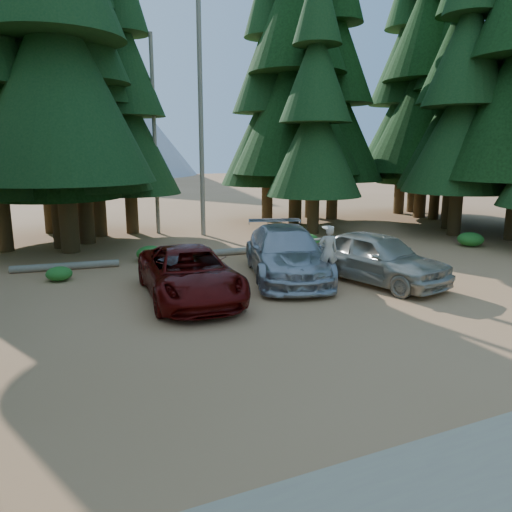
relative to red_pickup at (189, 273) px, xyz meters
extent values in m
plane|color=#AE784A|center=(3.17, -3.90, -0.75)|extent=(160.00, 160.00, 0.00)
cylinder|color=gray|center=(3.97, 10.60, 5.25)|extent=(0.24, 0.24, 12.00)
cylinder|color=gray|center=(1.97, 12.10, 4.25)|extent=(0.20, 0.20, 10.00)
cone|color=#9799A0|center=(3.17, 81.10, 13.25)|extent=(44.00, 44.00, 28.00)
cone|color=#9799A0|center=(-4.83, 91.10, 9.25)|extent=(36.00, 36.00, 20.00)
imported|color=#550907|center=(0.00, 0.00, 0.00)|extent=(2.96, 5.61, 1.50)
imported|color=#ACAEB4|center=(3.75, 0.98, 0.11)|extent=(4.15, 6.42, 1.73)
imported|color=#B2AE9E|center=(6.17, -0.84, 0.10)|extent=(3.18, 5.34, 1.70)
imported|color=beige|center=(4.09, -1.13, 0.54)|extent=(0.67, 0.55, 1.59)
cylinder|color=white|center=(4.09, -1.08, 1.27)|extent=(0.36, 0.36, 0.04)
cylinder|color=gray|center=(-3.12, 5.33, -0.62)|extent=(3.79, 0.75, 0.27)
cylinder|color=gray|center=(3.87, 5.27, -0.61)|extent=(3.44, 0.43, 0.28)
cylinder|color=gray|center=(6.48, 4.57, -0.61)|extent=(4.43, 0.63, 0.28)
ellipsoid|color=#246D20|center=(-3.43, 3.77, -0.52)|extent=(0.86, 0.86, 0.47)
ellipsoid|color=#246D20|center=(0.55, 5.11, -0.49)|extent=(0.94, 0.94, 0.52)
ellipsoid|color=#246D20|center=(0.07, 5.57, -0.45)|extent=(1.09, 1.09, 0.60)
ellipsoid|color=#246D20|center=(4.61, 3.90, -0.53)|extent=(0.82, 0.82, 0.45)
ellipsoid|color=#246D20|center=(8.26, 2.63, -0.40)|extent=(1.27, 1.27, 0.70)
ellipsoid|color=#246D20|center=(6.97, 5.17, -0.41)|extent=(1.24, 1.24, 0.68)
ellipsoid|color=#246D20|center=(14.16, 2.58, -0.43)|extent=(1.16, 1.16, 0.64)
camera|label=1|loc=(-4.12, -13.86, 3.57)|focal=35.00mm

